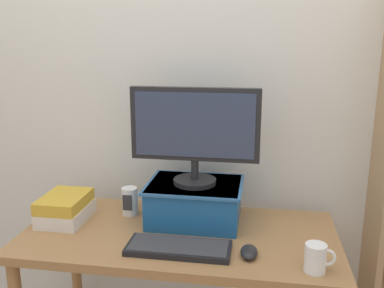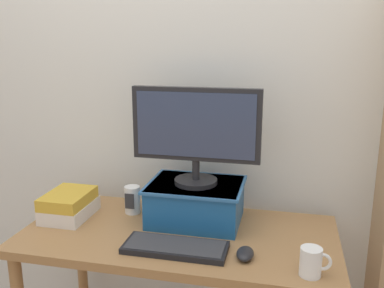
# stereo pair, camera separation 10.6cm
# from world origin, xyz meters

# --- Properties ---
(back_wall) EXTENTS (7.00, 0.08, 2.60)m
(back_wall) POSITION_xyz_m (0.00, 0.43, 1.30)
(back_wall) COLOR silver
(back_wall) RESTS_ON ground_plane
(desk) EXTENTS (1.30, 0.63, 0.78)m
(desk) POSITION_xyz_m (0.00, 0.00, 0.68)
(desk) COLOR #9E7042
(desk) RESTS_ON ground_plane
(riser_box) EXTENTS (0.41, 0.32, 0.17)m
(riser_box) POSITION_xyz_m (0.05, 0.13, 0.87)
(riser_box) COLOR #195189
(riser_box) RESTS_ON desk
(computer_monitor) EXTENTS (0.55, 0.19, 0.42)m
(computer_monitor) POSITION_xyz_m (0.05, 0.12, 1.19)
(computer_monitor) COLOR black
(computer_monitor) RESTS_ON riser_box
(keyboard) EXTENTS (0.40, 0.16, 0.02)m
(keyboard) POSITION_xyz_m (0.03, -0.16, 0.79)
(keyboard) COLOR black
(keyboard) RESTS_ON desk
(computer_mouse) EXTENTS (0.06, 0.10, 0.04)m
(computer_mouse) POSITION_xyz_m (0.29, -0.16, 0.80)
(computer_mouse) COLOR black
(computer_mouse) RESTS_ON desk
(book_stack) EXTENTS (0.18, 0.25, 0.12)m
(book_stack) POSITION_xyz_m (-0.52, 0.04, 0.84)
(book_stack) COLOR silver
(book_stack) RESTS_ON desk
(coffee_mug) EXTENTS (0.11, 0.07, 0.10)m
(coffee_mug) POSITION_xyz_m (0.53, -0.23, 0.83)
(coffee_mug) COLOR white
(coffee_mug) RESTS_ON desk
(desk_speaker) EXTENTS (0.07, 0.08, 0.13)m
(desk_speaker) POSITION_xyz_m (-0.26, 0.15, 0.84)
(desk_speaker) COLOR silver
(desk_speaker) RESTS_ON desk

